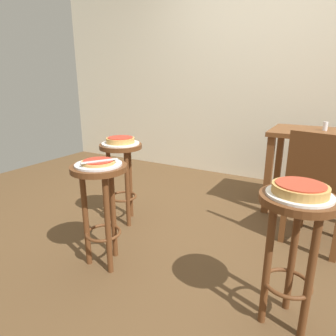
{
  "coord_description": "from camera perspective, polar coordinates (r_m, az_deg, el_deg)",
  "views": [
    {
      "loc": [
        0.76,
        -1.97,
        1.16
      ],
      "look_at": [
        -0.17,
        -0.35,
        0.61
      ],
      "focal_mm": 31.17,
      "sensor_mm": 36.0,
      "label": 1
    }
  ],
  "objects": [
    {
      "name": "ground_plane",
      "position": [
        2.41,
        7.89,
        -12.62
      ],
      "size": [
        6.0,
        6.0,
        0.0
      ],
      "primitive_type": "plane",
      "color": "brown"
    },
    {
      "name": "back_wall",
      "position": [
        3.71,
        19.27,
        20.82
      ],
      "size": [
        6.0,
        0.1,
        3.0
      ],
      "primitive_type": "cube",
      "color": "beige",
      "rests_on": "ground_plane"
    },
    {
      "name": "stool_foreground",
      "position": [
        1.87,
        -13.04,
        -5.09
      ],
      "size": [
        0.34,
        0.34,
        0.68
      ],
      "color": "#5B3319",
      "rests_on": "ground_plane"
    },
    {
      "name": "serving_plate_foreground",
      "position": [
        1.81,
        -13.44,
        0.69
      ],
      "size": [
        0.28,
        0.28,
        0.01
      ],
      "primitive_type": "cylinder",
      "color": "silver",
      "rests_on": "stool_foreground"
    },
    {
      "name": "pizza_foreground",
      "position": [
        1.8,
        -13.47,
        1.18
      ],
      "size": [
        0.2,
        0.2,
        0.02
      ],
      "color": "tan",
      "rests_on": "serving_plate_foreground"
    },
    {
      "name": "stool_middle",
      "position": [
        1.49,
        23.39,
        -11.82
      ],
      "size": [
        0.34,
        0.34,
        0.68
      ],
      "color": "#5B3319",
      "rests_on": "ground_plane"
    },
    {
      "name": "serving_plate_middle",
      "position": [
        1.42,
        24.29,
        -4.79
      ],
      "size": [
        0.29,
        0.29,
        0.01
      ],
      "primitive_type": "cylinder",
      "color": "white",
      "rests_on": "stool_middle"
    },
    {
      "name": "pizza_middle",
      "position": [
        1.41,
        24.42,
        -3.71
      ],
      "size": [
        0.24,
        0.24,
        0.05
      ],
      "color": "tan",
      "rests_on": "serving_plate_middle"
    },
    {
      "name": "stool_leftside",
      "position": [
        2.44,
        -9.05,
        0.26
      ],
      "size": [
        0.34,
        0.34,
        0.68
      ],
      "color": "#5B3319",
      "rests_on": "ground_plane"
    },
    {
      "name": "serving_plate_leftside",
      "position": [
        2.4,
        -9.26,
        4.75
      ],
      "size": [
        0.3,
        0.3,
        0.01
      ],
      "primitive_type": "cylinder",
      "color": "white",
      "rests_on": "stool_leftside"
    },
    {
      "name": "pizza_leftside",
      "position": [
        2.39,
        -9.29,
        5.42
      ],
      "size": [
        0.23,
        0.23,
        0.05
      ],
      "color": "tan",
      "rests_on": "serving_plate_leftside"
    },
    {
      "name": "dining_table",
      "position": [
        2.92,
        29.1,
        3.68
      ],
      "size": [
        0.99,
        0.62,
        0.75
      ],
      "color": "brown",
      "rests_on": "ground_plane"
    },
    {
      "name": "condiment_shaker",
      "position": [
        2.94,
        28.4,
        7.21
      ],
      "size": [
        0.04,
        0.04,
        0.08
      ],
      "primitive_type": "cylinder",
      "color": "white",
      "rests_on": "dining_table"
    },
    {
      "name": "wooden_chair",
      "position": [
        2.31,
        27.61,
        -3.07
      ],
      "size": [
        0.49,
        0.49,
        0.85
      ],
      "color": "brown",
      "rests_on": "ground_plane"
    },
    {
      "name": "pizza_server_knife",
      "position": [
        1.77,
        -13.23,
        1.34
      ],
      "size": [
        0.14,
        0.2,
        0.01
      ],
      "primitive_type": "cube",
      "rotation": [
        0.0,
        0.0,
        1.0
      ],
      "color": "silver",
      "rests_on": "pizza_foreground"
    }
  ]
}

